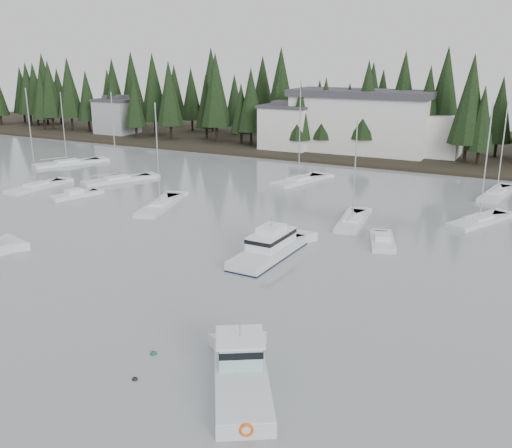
{
  "coord_description": "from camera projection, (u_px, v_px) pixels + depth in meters",
  "views": [
    {
      "loc": [
        25.1,
        -18.07,
        17.83
      ],
      "look_at": [
        2.07,
        27.0,
        2.5
      ],
      "focal_mm": 40.0,
      "sensor_mm": 36.0,
      "label": 1
    }
  ],
  "objects": [
    {
      "name": "far_shore_land",
      "position": [
        406.0,
        145.0,
        114.16
      ],
      "size": [
        240.0,
        54.0,
        1.0
      ],
      "primitive_type": "cube",
      "color": "black",
      "rests_on": "ground"
    },
    {
      "name": "sailboat_7",
      "position": [
        352.0,
        223.0,
        61.7
      ],
      "size": [
        3.72,
        8.86,
        11.6
      ],
      "rotation": [
        0.0,
        0.0,
        1.71
      ],
      "color": "silver",
      "rests_on": "ground"
    },
    {
      "name": "sailboat_9",
      "position": [
        117.0,
        181.0,
        81.61
      ],
      "size": [
        6.81,
        10.01,
        13.1
      ],
      "rotation": [
        0.0,
        0.0,
        1.1
      ],
      "color": "silver",
      "rests_on": "ground"
    },
    {
      "name": "mooring_buoy_dark",
      "position": [
        135.0,
        380.0,
        32.31
      ],
      "size": [
        0.34,
        0.34,
        0.34
      ],
      "primitive_type": "sphere",
      "color": "black",
      "rests_on": "ground"
    },
    {
      "name": "cabin_cruiser_center",
      "position": [
        269.0,
        250.0,
        51.62
      ],
      "size": [
        3.5,
        10.2,
        4.34
      ],
      "rotation": [
        0.0,
        0.0,
        1.53
      ],
      "color": "silver",
      "rests_on": "ground"
    },
    {
      "name": "sailboat_1",
      "position": [
        299.0,
        182.0,
        81.15
      ],
      "size": [
        5.48,
        10.09,
        14.7
      ],
      "rotation": [
        0.0,
        0.0,
        1.29
      ],
      "color": "silver",
      "rests_on": "ground"
    },
    {
      "name": "runabout_1",
      "position": [
        382.0,
        243.0,
        55.06
      ],
      "size": [
        3.88,
        6.1,
        1.42
      ],
      "rotation": [
        0.0,
        0.0,
        1.89
      ],
      "color": "silver",
      "rests_on": "ground"
    },
    {
      "name": "house_far_west",
      "position": [
        117.0,
        115.0,
        125.38
      ],
      "size": [
        8.48,
        7.42,
        8.25
      ],
      "color": "#999EA0",
      "rests_on": "ground"
    },
    {
      "name": "house_west",
      "position": [
        287.0,
        126.0,
        105.31
      ],
      "size": [
        9.54,
        7.42,
        8.75
      ],
      "color": "silver",
      "rests_on": "ground"
    },
    {
      "name": "sailboat_5",
      "position": [
        67.0,
        164.0,
        93.96
      ],
      "size": [
        7.38,
        10.83,
        12.25
      ],
      "rotation": [
        0.0,
        0.0,
        1.1
      ],
      "color": "silver",
      "rests_on": "ground"
    },
    {
      "name": "ground",
      "position": [
        1.0,
        388.0,
        31.5
      ],
      "size": [
        260.0,
        260.0,
        0.0
      ],
      "primitive_type": "plane",
      "color": "gray",
      "rests_on": "ground"
    },
    {
      "name": "sailboat_8",
      "position": [
        497.0,
        195.0,
        73.69
      ],
      "size": [
        3.94,
        10.37,
        12.47
      ],
      "rotation": [
        0.0,
        0.0,
        1.42
      ],
      "color": "silver",
      "rests_on": "ground"
    },
    {
      "name": "conifer_treeline",
      "position": [
        392.0,
        153.0,
        104.79
      ],
      "size": [
        200.0,
        22.0,
        20.0
      ],
      "primitive_type": null,
      "color": "black",
      "rests_on": "ground"
    },
    {
      "name": "harbor_inn",
      "position": [
        372.0,
        122.0,
        101.28
      ],
      "size": [
        29.5,
        11.5,
        10.9
      ],
      "color": "silver",
      "rests_on": "ground"
    },
    {
      "name": "mooring_buoy_green",
      "position": [
        154.0,
        354.0,
        35.04
      ],
      "size": [
        0.42,
        0.42,
        0.42
      ],
      "primitive_type": "sphere",
      "color": "#145933",
      "rests_on": "ground"
    },
    {
      "name": "sailboat_3",
      "position": [
        37.0,
        188.0,
        77.43
      ],
      "size": [
        2.57,
        8.97,
        13.9
      ],
      "rotation": [
        0.0,
        0.0,
        1.57
      ],
      "color": "silver",
      "rests_on": "ground"
    },
    {
      "name": "sailboat_10",
      "position": [
        160.0,
        207.0,
        68.13
      ],
      "size": [
        5.25,
        10.57,
        12.85
      ],
      "rotation": [
        0.0,
        0.0,
        1.84
      ],
      "color": "silver",
      "rests_on": "ground"
    },
    {
      "name": "lobster_boat_teal",
      "position": [
        241.0,
        378.0,
        31.51
      ],
      "size": [
        6.89,
        8.7,
        4.67
      ],
      "rotation": [
        0.0,
        0.0,
        2.12
      ],
      "color": "silver",
      "rests_on": "ground"
    },
    {
      "name": "runabout_0",
      "position": [
        74.0,
        196.0,
        72.89
      ],
      "size": [
        4.04,
        6.57,
        1.42
      ],
      "rotation": [
        0.0,
        0.0,
        1.25
      ],
      "color": "silver",
      "rests_on": "ground"
    },
    {
      "name": "sailboat_4",
      "position": [
        479.0,
        222.0,
        61.93
      ],
      "size": [
        6.12,
        9.22,
        13.37
      ],
      "rotation": [
        0.0,
        0.0,
        1.13
      ],
      "color": "silver",
      "rests_on": "ground"
    }
  ]
}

